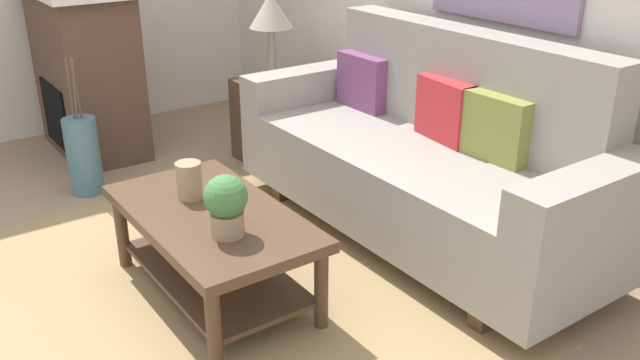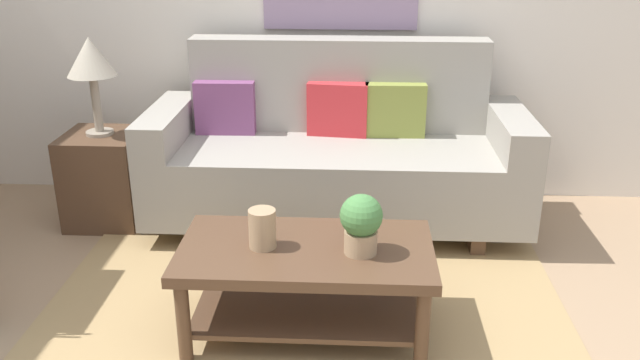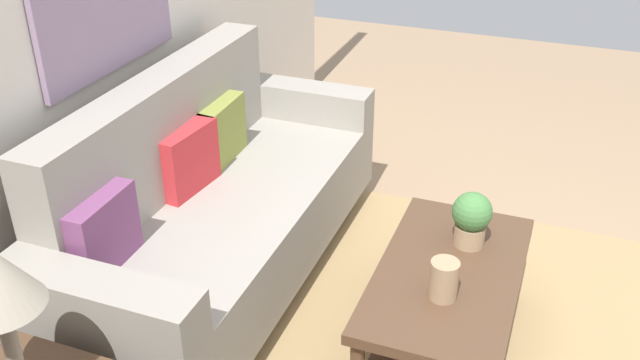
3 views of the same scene
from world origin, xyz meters
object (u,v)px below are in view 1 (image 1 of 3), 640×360
(coffee_table, at_px, (212,235))
(potted_plant_tabletop, at_px, (226,203))
(side_table, at_px, (274,121))
(floor_vase, at_px, (84,156))
(fireplace, at_px, (87,69))
(couch, at_px, (425,160))
(throw_pillow_plum, at_px, (363,82))
(table_lamp, at_px, (271,14))
(throw_pillow_olive, at_px, (496,128))
(tabletop_vase, at_px, (189,180))
(throw_pillow_crimson, at_px, (446,110))

(coffee_table, relative_size, potted_plant_tabletop, 4.20)
(side_table, distance_m, floor_vase, 1.25)
(potted_plant_tabletop, bearing_deg, fireplace, 174.99)
(couch, distance_m, fireplace, 2.52)
(floor_vase, bearing_deg, throw_pillow_plum, 57.50)
(table_lamp, bearing_deg, potted_plant_tabletop, -37.13)
(table_lamp, xyz_separation_m, fireplace, (-0.90, -0.95, -0.41))
(throw_pillow_plum, xyz_separation_m, table_lamp, (-0.72, -0.20, 0.31))
(throw_pillow_olive, bearing_deg, side_table, -173.57)
(potted_plant_tabletop, relative_size, table_lamp, 0.46)
(throw_pillow_plum, xyz_separation_m, floor_vase, (-0.91, -1.43, -0.44))
(side_table, bearing_deg, potted_plant_tabletop, -37.13)
(potted_plant_tabletop, bearing_deg, coffee_table, 170.45)
(throw_pillow_plum, distance_m, tabletop_vase, 1.40)
(throw_pillow_olive, xyz_separation_m, coffee_table, (-0.44, -1.32, -0.37))
(throw_pillow_crimson, relative_size, coffee_table, 0.33)
(throw_pillow_plum, xyz_separation_m, tabletop_vase, (0.40, -1.33, -0.16))
(fireplace, distance_m, floor_vase, 0.84)
(throw_pillow_olive, distance_m, tabletop_vase, 1.48)
(potted_plant_tabletop, bearing_deg, couch, 96.40)
(tabletop_vase, relative_size, floor_vase, 0.36)
(potted_plant_tabletop, distance_m, table_lamp, 1.97)
(throw_pillow_olive, bearing_deg, couch, -159.71)
(table_lamp, distance_m, floor_vase, 1.46)
(tabletop_vase, height_order, side_table, tabletop_vase)
(tabletop_vase, bearing_deg, throw_pillow_plum, 106.77)
(potted_plant_tabletop, bearing_deg, throw_pillow_crimson, 95.81)
(coffee_table, xyz_separation_m, table_lamp, (-1.30, 1.12, 0.68))
(throw_pillow_olive, bearing_deg, potted_plant_tabletop, -98.49)
(tabletop_vase, bearing_deg, couch, 76.84)
(potted_plant_tabletop, distance_m, side_table, 1.95)
(side_table, bearing_deg, couch, 2.87)
(throw_pillow_plum, height_order, coffee_table, throw_pillow_plum)
(throw_pillow_olive, xyz_separation_m, potted_plant_tabletop, (-0.20, -1.36, -0.11))
(throw_pillow_plum, bearing_deg, floor_vase, -122.50)
(coffee_table, distance_m, potted_plant_tabletop, 0.35)
(side_table, bearing_deg, fireplace, -133.63)
(throw_pillow_olive, xyz_separation_m, floor_vase, (-1.94, -1.43, -0.44))
(coffee_table, relative_size, fireplace, 0.95)
(throw_pillow_olive, bearing_deg, coffee_table, -108.35)
(potted_plant_tabletop, distance_m, floor_vase, 1.77)
(side_table, height_order, fireplace, fireplace)
(tabletop_vase, bearing_deg, potted_plant_tabletop, -4.07)
(tabletop_vase, bearing_deg, side_table, 134.58)
(couch, relative_size, potted_plant_tabletop, 8.37)
(side_table, relative_size, table_lamp, 0.98)
(tabletop_vase, relative_size, fireplace, 0.15)
(potted_plant_tabletop, bearing_deg, floor_vase, -177.49)
(couch, xyz_separation_m, fireplace, (-2.30, -1.02, 0.16))
(couch, distance_m, coffee_table, 1.20)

